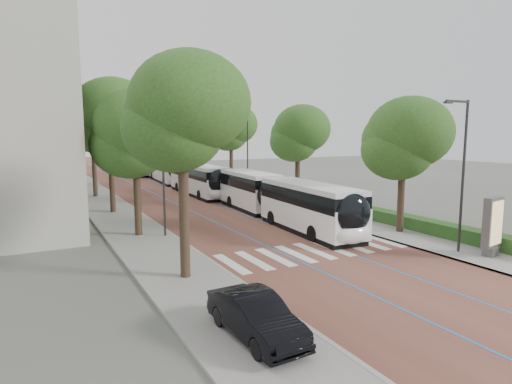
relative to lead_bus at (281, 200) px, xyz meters
The scene contains 22 objects.
ground 9.37m from the lead_bus, 107.93° to the right, with size 160.00×160.00×0.00m, color #51544C.
road 31.39m from the lead_bus, 95.20° to the left, with size 11.00×140.00×0.02m, color brown.
sidewalk_left 32.93m from the lead_bus, 108.32° to the left, with size 4.00×140.00×0.12m, color gray.
sidewalk_right 31.61m from the lead_bus, 81.51° to the left, with size 4.00×140.00×0.12m, color gray.
kerb_left 32.38m from the lead_bus, 105.13° to the left, with size 0.20×140.00×0.14m, color gray.
kerb_right 31.38m from the lead_bus, 84.95° to the left, with size 0.20×140.00×0.14m, color gray.
zebra_crossing 8.37m from the lead_bus, 108.75° to the right, with size 10.55×3.60×0.01m.
lane_line_left 31.58m from the lead_bus, 98.09° to the left, with size 0.12×126.00×0.01m, color #2468B4.
lane_line_right 31.29m from the lead_bus, 92.27° to the left, with size 0.12×126.00×0.01m, color #2468B4.
hedge 10.84m from the lead_bus, 54.50° to the right, with size 1.20×14.00×0.80m, color #1A3E15.
streetlight_near 12.77m from the lead_bus, 72.21° to the right, with size 1.82×0.20×8.00m.
streetlight_far 14.12m from the lead_bus, 74.05° to the left, with size 1.82×0.20×8.00m.
lamp_post_left 9.31m from the lead_bus, behind, with size 0.14×0.14×8.00m, color #28282B.
trees_left 21.31m from the lead_bus, 120.11° to the left, with size 6.44×60.55×10.22m.
trees_right 16.19m from the lead_bus, 71.73° to the left, with size 5.67×47.52×9.24m.
lead_bus is the anchor object (origin of this frame).
bus_queued_0 15.60m from the lead_bus, 91.69° to the left, with size 2.75×12.44×3.20m.
bus_queued_1 29.19m from the lead_bus, 89.86° to the left, with size 3.28×12.53×3.20m.
bus_queued_2 41.56m from the lead_bus, 90.65° to the left, with size 3.07×12.50×3.20m.
bus_queued_3 54.96m from the lead_bus, 90.43° to the left, with size 2.90×12.47×3.20m.
ad_panel 13.93m from the lead_bus, 70.33° to the right, with size 1.52×0.68×3.07m.
parked_car 18.45m from the lead_bus, 123.93° to the right, with size 1.45×4.17×1.37m, color black.
Camera 1 is at (-13.35, -17.60, 6.38)m, focal length 30.00 mm.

